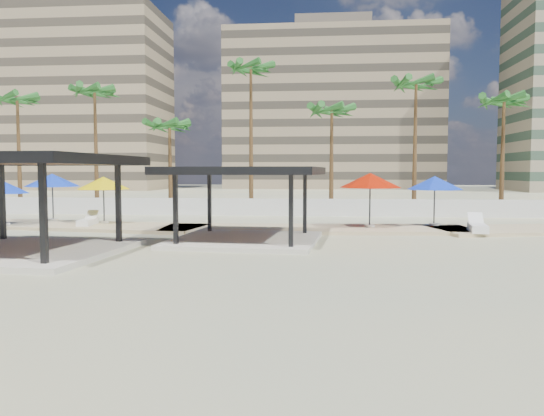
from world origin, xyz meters
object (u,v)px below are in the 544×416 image
(pavilion_central, at_px, (245,198))
(lounger_a, at_px, (88,222))
(umbrella_c, at_px, (370,181))
(lounger_b, at_px, (477,227))
(umbrella_a, at_px, (52,180))
(pavilion_west, at_px, (19,195))

(pavilion_central, xyz_separation_m, lounger_a, (-9.44, 4.88, -1.61))
(umbrella_c, relative_size, lounger_b, 1.55)
(lounger_b, bearing_deg, umbrella_a, 90.06)
(pavilion_central, height_order, pavilion_west, pavilion_west)
(pavilion_west, bearing_deg, lounger_a, 103.53)
(umbrella_a, height_order, lounger_a, umbrella_a)
(pavilion_west, height_order, umbrella_c, pavilion_west)
(pavilion_central, distance_m, umbrella_c, 7.76)
(umbrella_c, relative_size, lounger_a, 1.79)
(pavilion_central, xyz_separation_m, lounger_b, (10.91, 3.62, -1.58))
(umbrella_c, xyz_separation_m, lounger_a, (-15.27, -0.21, -2.27))
(pavilion_west, height_order, lounger_a, pavilion_west)
(umbrella_a, xyz_separation_m, lounger_b, (23.44, -3.35, -2.19))
(pavilion_west, xyz_separation_m, lounger_a, (-1.58, 9.15, -1.86))
(pavilion_west, height_order, lounger_b, pavilion_west)
(pavilion_west, distance_m, lounger_a, 9.47)
(pavilion_central, height_order, lounger_a, pavilion_central)
(lounger_a, height_order, lounger_b, lounger_b)
(umbrella_a, bearing_deg, umbrella_c, -5.86)
(lounger_a, relative_size, lounger_b, 0.86)
(umbrella_c, bearing_deg, lounger_a, -179.23)
(umbrella_c, bearing_deg, pavilion_central, -138.93)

